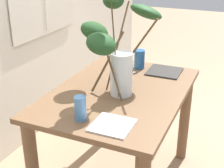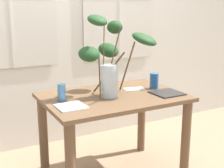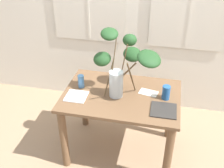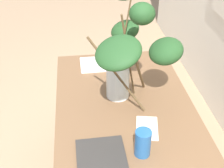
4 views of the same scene
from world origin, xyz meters
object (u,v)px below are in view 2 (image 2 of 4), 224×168
object	(u,v)px
drinking_glass_blue_right	(154,81)
plate_square_left	(71,107)
vase_with_branches	(112,55)
plate_square_right	(167,93)
dining_table	(113,113)
drinking_glass_blue_left	(62,93)

from	to	relation	value
drinking_glass_blue_right	plate_square_left	world-z (taller)	drinking_glass_blue_right
vase_with_branches	plate_square_left	size ratio (longest dim) A/B	3.39
vase_with_branches	plate_square_right	distance (m)	0.56
vase_with_branches	dining_table	bearing A→B (deg)	-93.90
plate_square_left	vase_with_branches	bearing A→B (deg)	21.15
drinking_glass_blue_left	plate_square_right	world-z (taller)	drinking_glass_blue_left
dining_table	plate_square_left	size ratio (longest dim) A/B	5.65
dining_table	drinking_glass_blue_right	size ratio (longest dim) A/B	8.25
dining_table	drinking_glass_blue_left	xyz separation A→B (m)	(-0.42, 0.05, 0.22)
dining_table	drinking_glass_blue_right	distance (m)	0.48
drinking_glass_blue_left	plate_square_right	xyz separation A→B (m)	(0.84, -0.22, -0.06)
vase_with_branches	plate_square_right	world-z (taller)	vase_with_branches
drinking_glass_blue_left	plate_square_right	size ratio (longest dim) A/B	0.57
drinking_glass_blue_left	plate_square_left	distance (m)	0.19
dining_table	drinking_glass_blue_left	distance (m)	0.48
dining_table	vase_with_branches	distance (m)	0.49
drinking_glass_blue_left	dining_table	bearing A→B (deg)	-6.13
vase_with_branches	drinking_glass_blue_right	world-z (taller)	vase_with_branches
dining_table	plate_square_left	bearing A→B (deg)	-162.36
dining_table	plate_square_right	world-z (taller)	plate_square_right
drinking_glass_blue_left	plate_square_left	bearing A→B (deg)	-87.93
dining_table	drinking_glass_blue_right	world-z (taller)	drinking_glass_blue_right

